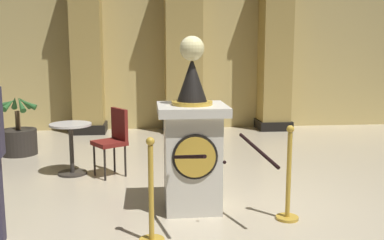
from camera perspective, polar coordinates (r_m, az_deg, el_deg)
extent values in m
plane|color=beige|center=(5.10, 3.61, -11.50)|extent=(12.50, 12.50, 0.00)
cube|color=tan|center=(10.05, -1.35, 9.58)|extent=(12.50, 0.16, 3.73)
cube|color=silver|center=(4.99, 0.00, -5.38)|extent=(0.61, 0.61, 1.09)
cube|color=silver|center=(4.88, 0.00, 1.39)|extent=(0.76, 0.76, 0.10)
cylinder|color=gold|center=(4.65, 0.41, -4.81)|extent=(0.43, 0.03, 0.43)
cylinder|color=black|center=(4.66, 0.39, -4.78)|extent=(0.49, 0.01, 0.49)
cylinder|color=gold|center=(4.87, 0.00, 2.21)|extent=(0.46, 0.46, 0.04)
cone|color=black|center=(4.84, 0.00, 5.26)|extent=(0.33, 0.33, 0.48)
cylinder|color=gold|center=(4.83, 0.00, 8.01)|extent=(0.03, 0.03, 0.07)
sphere|color=beige|center=(4.83, 0.00, 9.21)|extent=(0.27, 0.27, 0.27)
cylinder|color=gold|center=(4.17, -5.28, -9.55)|extent=(0.05, 0.05, 0.93)
sphere|color=gold|center=(4.04, -5.39, -2.75)|extent=(0.08, 0.08, 0.08)
cylinder|color=gold|center=(4.94, 12.15, -12.21)|extent=(0.24, 0.24, 0.03)
cylinder|color=gold|center=(4.80, 12.33, -7.14)|extent=(0.05, 0.05, 0.94)
sphere|color=gold|center=(4.68, 12.55, -1.15)|extent=(0.08, 0.08, 0.08)
cylinder|color=black|center=(4.20, -0.41, -4.76)|extent=(0.25, 0.74, 0.22)
cylinder|color=black|center=(4.52, 8.52, -3.84)|extent=(0.25, 0.74, 0.22)
sphere|color=black|center=(4.37, 4.21, -5.45)|extent=(0.04, 0.04, 0.04)
cube|color=black|center=(9.85, -13.01, -0.97)|extent=(0.71, 0.71, 0.20)
cube|color=tan|center=(9.70, -13.38, 8.91)|extent=(0.62, 0.62, 3.58)
cube|color=black|center=(10.18, 10.36, -0.56)|extent=(0.73, 0.73, 0.20)
cube|color=tan|center=(10.03, 10.65, 9.00)|extent=(0.63, 0.63, 3.58)
cube|color=black|center=(9.81, -1.13, -0.78)|extent=(0.89, 0.89, 0.20)
cube|color=tan|center=(9.66, -1.16, 9.15)|extent=(0.77, 0.77, 3.58)
cylinder|color=#2D2823|center=(8.14, -21.36, -2.65)|extent=(0.59, 0.59, 0.43)
cylinder|color=brown|center=(8.08, -21.52, -0.03)|extent=(0.08, 0.08, 0.32)
cone|color=#2D662D|center=(7.98, -20.52, 2.03)|extent=(0.35, 0.13, 0.24)
cone|color=#2D662D|center=(8.15, -20.77, 2.15)|extent=(0.24, 0.32, 0.30)
cone|color=#2D662D|center=(8.20, -21.86, 2.13)|extent=(0.21, 0.32, 0.31)
cone|color=#2D662D|center=(8.06, -22.82, 1.96)|extent=(0.36, 0.16, 0.20)
cone|color=#2D662D|center=(7.92, -22.49, 1.86)|extent=(0.22, 0.34, 0.26)
cone|color=#2D662D|center=(7.88, -21.18, 1.91)|extent=(0.26, 0.31, 0.31)
cylinder|color=#332D28|center=(6.69, -15.11, -6.61)|extent=(0.41, 0.41, 0.03)
cylinder|color=#332D28|center=(6.60, -15.24, -3.69)|extent=(0.06, 0.06, 0.73)
cylinder|color=silver|center=(6.53, -15.37, -0.57)|extent=(0.59, 0.59, 0.03)
cylinder|color=black|center=(6.49, -12.45, -5.07)|extent=(0.03, 0.03, 0.45)
cylinder|color=black|center=(6.22, -11.15, -5.67)|extent=(0.03, 0.03, 0.45)
cylinder|color=black|center=(6.63, -9.96, -4.68)|extent=(0.03, 0.03, 0.45)
cylinder|color=black|center=(6.36, -8.58, -5.25)|extent=(0.03, 0.03, 0.45)
cube|color=maroon|center=(6.37, -10.60, -2.93)|extent=(0.55, 0.55, 0.06)
cube|color=maroon|center=(6.40, -9.32, -0.51)|extent=(0.26, 0.36, 0.45)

